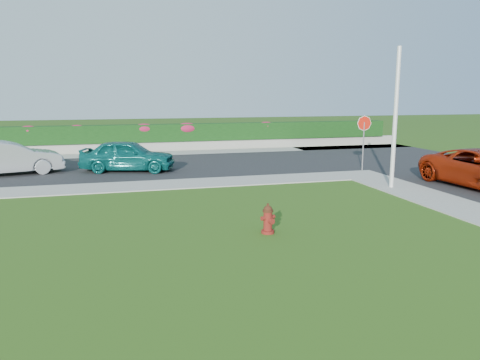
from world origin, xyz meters
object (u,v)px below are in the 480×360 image
object	(u,v)px
fire_hydrant	(268,219)
sedan_teal	(128,155)
utility_pole	(395,119)
sedan_silver	(9,158)
stop_sign	(364,130)

from	to	relation	value
fire_hydrant	sedan_teal	size ratio (longest dim) A/B	0.19
fire_hydrant	utility_pole	size ratio (longest dim) A/B	0.15
fire_hydrant	sedan_teal	world-z (taller)	sedan_teal
sedan_teal	sedan_silver	xyz separation A→B (m)	(-5.17, 0.37, 0.01)
sedan_teal	stop_sign	size ratio (longest dim) A/B	1.65
fire_hydrant	stop_sign	bearing A→B (deg)	30.64
utility_pole	stop_sign	size ratio (longest dim) A/B	2.05
sedan_silver	stop_sign	distance (m)	16.24
fire_hydrant	sedan_silver	world-z (taller)	sedan_silver
sedan_teal	sedan_silver	world-z (taller)	sedan_silver
sedan_teal	utility_pole	world-z (taller)	utility_pole
sedan_teal	utility_pole	bearing A→B (deg)	-108.57
fire_hydrant	sedan_teal	distance (m)	11.49
sedan_teal	utility_pole	xyz separation A→B (m)	(9.78, -6.59, 1.90)
fire_hydrant	utility_pole	xyz separation A→B (m)	(6.56, 4.43, 2.30)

